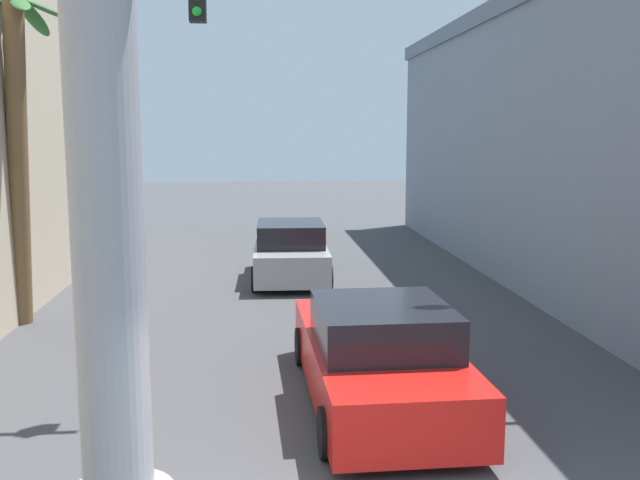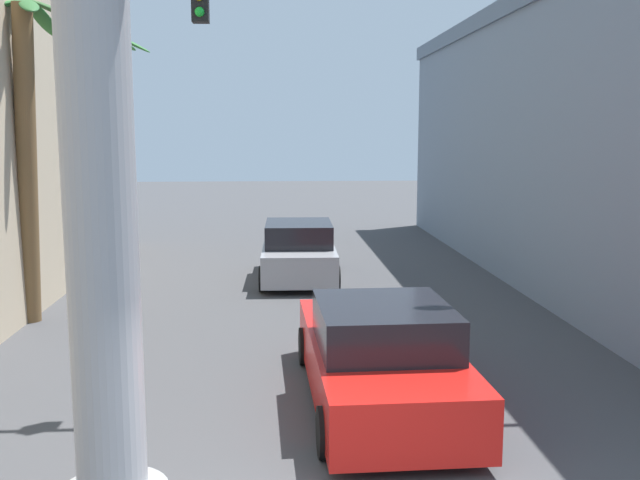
{
  "view_description": "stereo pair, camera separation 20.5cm",
  "coord_description": "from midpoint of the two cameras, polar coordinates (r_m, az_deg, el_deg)",
  "views": [
    {
      "loc": [
        -0.79,
        -5.42,
        3.93
      ],
      "look_at": [
        0.0,
        3.67,
        2.56
      ],
      "focal_mm": 40.0,
      "sensor_mm": 36.0,
      "label": 1
    },
    {
      "loc": [
        -0.59,
        -5.44,
        3.93
      ],
      "look_at": [
        0.0,
        3.67,
        2.56
      ],
      "focal_mm": 40.0,
      "sensor_mm": 36.0,
      "label": 2
    }
  ],
  "objects": [
    {
      "name": "palm_tree_far_left",
      "position": [
        24.38,
        -17.62,
        9.2
      ],
      "size": [
        3.17,
        2.91,
        7.24
      ],
      "color": "brown",
      "rests_on": "ground"
    },
    {
      "name": "ground_plane",
      "position": [
        15.94,
        -2.35,
        -5.76
      ],
      "size": [
        87.72,
        87.72,
        0.0
      ],
      "primitive_type": "plane",
      "color": "#424244"
    },
    {
      "name": "car_far",
      "position": [
        19.29,
        -2.68,
        -1.02
      ],
      "size": [
        2.11,
        4.27,
        1.56
      ],
      "color": "black",
      "rests_on": "ground"
    },
    {
      "name": "car_lead",
      "position": [
        10.57,
        4.09,
        -9.26
      ],
      "size": [
        2.22,
        5.15,
        1.56
      ],
      "color": "black",
      "rests_on": "ground"
    },
    {
      "name": "traffic_light_mast",
      "position": [
        11.25,
        -23.58,
        10.43
      ],
      "size": [
        4.7,
        0.32,
        6.41
      ],
      "color": "#333333",
      "rests_on": "ground"
    },
    {
      "name": "palm_tree_mid_left",
      "position": [
        15.68,
        -23.37,
        7.63
      ],
      "size": [
        2.43,
        2.44,
        6.64
      ],
      "color": "brown",
      "rests_on": "ground"
    }
  ]
}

